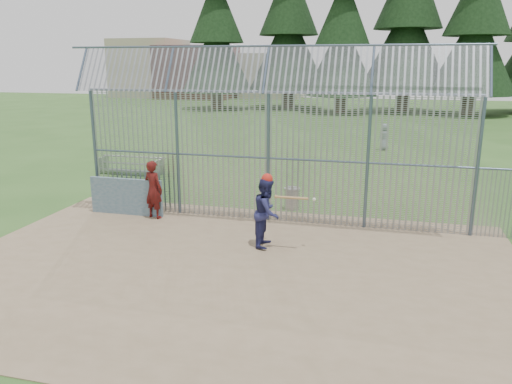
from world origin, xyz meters
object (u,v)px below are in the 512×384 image
(batter, at_px, (267,212))
(bleacher, at_px, (131,164))
(dugout_wall, at_px, (126,197))
(onlooker, at_px, (153,189))
(trash_can, at_px, (292,198))

(batter, bearing_deg, bleacher, 47.37)
(batter, height_order, bleacher, batter)
(batter, bearing_deg, dugout_wall, 72.08)
(onlooker, height_order, trash_can, onlooker)
(batter, bearing_deg, onlooker, 69.30)
(dugout_wall, distance_m, batter, 5.37)
(onlooker, bearing_deg, bleacher, -37.63)
(bleacher, bearing_deg, trash_can, -25.03)
(batter, xyz_separation_m, bleacher, (-8.01, 7.39, -0.55))
(onlooker, relative_size, trash_can, 2.27)
(dugout_wall, height_order, onlooker, onlooker)
(onlooker, distance_m, bleacher, 7.08)
(dugout_wall, height_order, trash_can, dugout_wall)
(onlooker, bearing_deg, batter, 177.61)
(batter, xyz_separation_m, onlooker, (-4.07, 1.54, -0.01))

